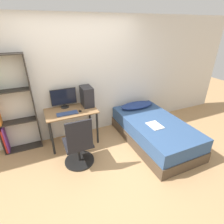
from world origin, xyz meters
name	(u,v)px	position (x,y,z in m)	size (l,w,h in m)	color
ground_plane	(107,171)	(0.00, 0.00, 0.00)	(14.00, 14.00, 0.00)	tan
wall_back	(80,80)	(0.00, 1.44, 1.25)	(8.00, 0.05, 2.50)	silver
desk	(72,116)	(-0.31, 1.11, 0.63)	(1.01, 0.61, 0.75)	#997047
bookshelf	(7,108)	(-1.42, 1.30, 0.94)	(0.70, 0.22, 1.87)	#2D2823
office_chair	(79,148)	(-0.37, 0.38, 0.36)	(0.54, 0.54, 0.97)	black
bed	(154,131)	(1.27, 0.42, 0.25)	(1.09, 1.98, 0.50)	#4C3D2D
pillow	(137,105)	(1.27, 1.15, 0.56)	(0.83, 0.36, 0.11)	navy
magazine	(155,125)	(1.15, 0.27, 0.51)	(0.24, 0.32, 0.01)	silver
monitor	(64,98)	(-0.39, 1.31, 0.97)	(0.51, 0.17, 0.40)	black
keyboard	(67,113)	(-0.41, 0.99, 0.76)	(0.40, 0.15, 0.02)	#33477A
pc_tower	(87,96)	(0.07, 1.22, 0.96)	(0.21, 0.35, 0.41)	#232328
mouse	(80,111)	(-0.16, 0.99, 0.76)	(0.06, 0.09, 0.02)	black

